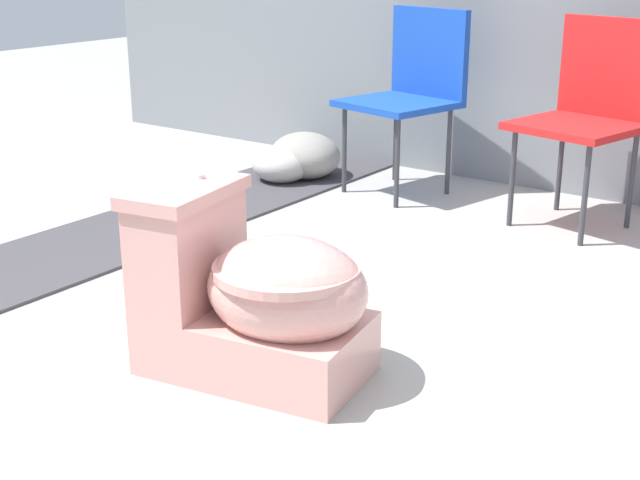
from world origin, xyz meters
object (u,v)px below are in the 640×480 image
at_px(folding_chair_middle, 593,101).
at_px(boulder_far, 282,164).
at_px(toilet, 256,297).
at_px(folding_chair_left, 413,81).
at_px(boulder_near, 305,155).

xyz_separation_m(folding_chair_middle, boulder_far, (-1.42, -0.23, -0.42)).
distance_m(toilet, folding_chair_left, 2.00).
xyz_separation_m(toilet, folding_chair_middle, (0.23, 1.86, 0.29)).
height_order(boulder_near, boulder_far, boulder_near).
xyz_separation_m(folding_chair_left, folding_chair_middle, (0.85, -0.02, 0.00)).
distance_m(folding_chair_left, boulder_near, 0.68).
bearing_deg(boulder_near, folding_chair_middle, 4.17).
height_order(folding_chair_left, boulder_far, folding_chair_left).
relative_size(toilet, boulder_near, 1.76).
bearing_deg(folding_chair_left, boulder_far, -53.94).
bearing_deg(folding_chair_left, folding_chair_middle, 101.39).
height_order(folding_chair_left, folding_chair_middle, same).
xyz_separation_m(toilet, boulder_near, (-1.15, 1.76, -0.11)).
height_order(folding_chair_middle, boulder_far, folding_chair_middle).
xyz_separation_m(folding_chair_left, boulder_far, (-0.58, -0.25, -0.42)).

